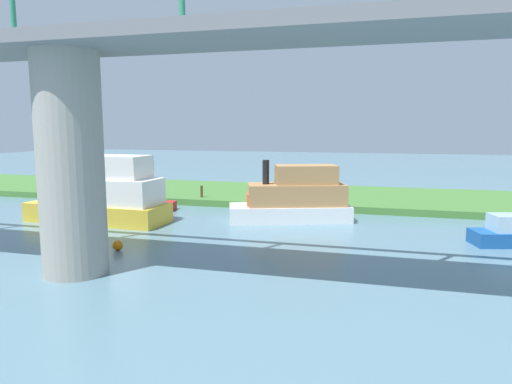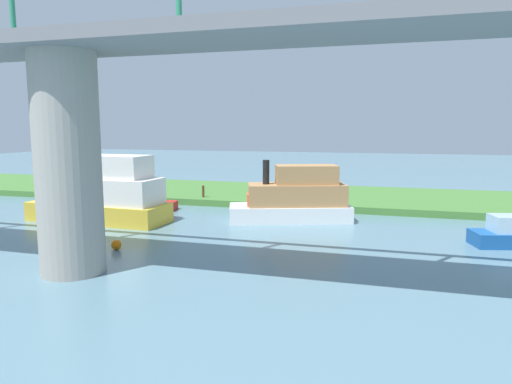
# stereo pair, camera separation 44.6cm
# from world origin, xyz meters

# --- Properties ---
(ground_plane) EXTENTS (160.00, 160.00, 0.00)m
(ground_plane) POSITION_xyz_m (0.00, 0.00, 0.00)
(ground_plane) COLOR slate
(grassy_bank) EXTENTS (80.00, 12.00, 0.50)m
(grassy_bank) POSITION_xyz_m (0.00, -6.00, 0.25)
(grassy_bank) COLOR #427533
(grassy_bank) RESTS_ON ground
(bridge_pylon) EXTENTS (2.61, 2.61, 8.99)m
(bridge_pylon) POSITION_xyz_m (5.22, 16.70, 4.49)
(bridge_pylon) COLOR #9E998E
(bridge_pylon) RESTS_ON ground
(bridge_span) EXTENTS (57.89, 4.30, 3.25)m
(bridge_span) POSITION_xyz_m (5.22, 16.68, 9.48)
(bridge_span) COLOR slate
(bridge_span) RESTS_ON bridge_pylon
(person_on_bank) EXTENTS (0.43, 0.43, 1.39)m
(person_on_bank) POSITION_xyz_m (-0.13, -1.54, 1.20)
(person_on_bank) COLOR #2D334C
(person_on_bank) RESTS_ON grassy_bank
(mooring_post) EXTENTS (0.20, 0.20, 0.93)m
(mooring_post) POSITION_xyz_m (6.97, -1.26, 0.97)
(mooring_post) COLOR brown
(mooring_post) RESTS_ON grassy_bank
(motorboat_white) EXTENTS (8.17, 4.95, 3.96)m
(motorboat_white) POSITION_xyz_m (-1.42, 3.56, 1.47)
(motorboat_white) COLOR white
(motorboat_white) RESTS_ON ground
(houseboat_blue) EXTENTS (4.25, 2.11, 1.36)m
(houseboat_blue) POSITION_xyz_m (9.82, 2.61, 0.48)
(houseboat_blue) COLOR red
(houseboat_blue) RESTS_ON ground
(motorboat_red) EXTENTS (9.28, 3.42, 4.69)m
(motorboat_red) POSITION_xyz_m (10.34, 7.22, 1.74)
(motorboat_red) COLOR gold
(motorboat_red) RESTS_ON ground
(marker_buoy) EXTENTS (0.50, 0.50, 0.50)m
(marker_buoy) POSITION_xyz_m (5.55, 13.07, 0.25)
(marker_buoy) COLOR orange
(marker_buoy) RESTS_ON ground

